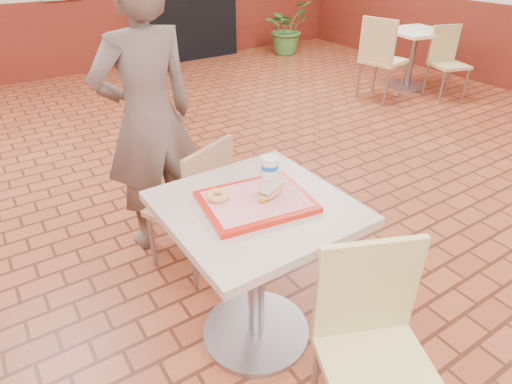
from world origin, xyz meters
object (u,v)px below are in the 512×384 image
main_table (256,252)px  chair_second_left (381,55)px  paper_cup (270,167)px  customer (149,119)px  long_john_donut (270,192)px  serving_tray (256,201)px  potted_plant (287,28)px  second_table (413,49)px  chair_main_front (373,341)px  ring_donut (217,195)px  chair_second_front (447,58)px  chair_main_back (197,202)px

main_table → chair_second_left: size_ratio=0.82×
paper_cup → chair_second_left: bearing=34.5°
customer → long_john_donut: customer is taller
serving_tray → potted_plant: potted_plant is taller
long_john_donut → second_table: size_ratio=0.22×
chair_main_front → paper_cup: paper_cup is taller
chair_main_front → serving_tray: (-0.11, 0.61, 0.32)m
chair_main_front → long_john_donut: 0.70m
ring_donut → chair_second_front: (4.16, 1.81, -0.37)m
serving_tray → chair_second_front: bearing=25.2°
main_table → customer: (-0.07, 1.03, 0.31)m
potted_plant → ring_donut: bearing=-129.6°
ring_donut → chair_second_left: (3.37, 2.15, -0.30)m
chair_main_back → chair_second_front: chair_main_back is taller
customer → ring_donut: (-0.07, -0.95, -0.01)m
paper_cup → potted_plant: size_ratio=0.12×
paper_cup → potted_plant: paper_cup is taller
chair_second_front → chair_second_left: bearing=174.3°
customer → chair_main_front: bearing=90.4°
ring_donut → main_table: bearing=-33.6°
serving_tray → long_john_donut: long_john_donut is taller
chair_main_front → serving_tray: bearing=123.8°
main_table → chair_second_front: chair_second_front is taller
customer → long_john_donut: 1.06m
second_table → serving_tray: bearing=-149.3°
customer → chair_second_front: 4.20m
chair_main_back → chair_second_left: size_ratio=0.87×
serving_tray → potted_plant: bearing=51.9°
serving_tray → paper_cup: 0.21m
chair_second_left → potted_plant: (0.49, 2.51, -0.12)m
chair_main_front → customer: 1.70m
customer → chair_second_front: size_ratio=2.03×
chair_main_back → main_table: bearing=66.4°
chair_second_left → chair_second_front: chair_second_left is taller
main_table → long_john_donut: size_ratio=4.93×
paper_cup → chair_second_left: (3.08, 2.12, -0.33)m
paper_cup → chair_second_front: (3.87, 1.77, -0.40)m
paper_cup → second_table: size_ratio=0.13×
chair_main_back → paper_cup: size_ratio=8.53×
main_table → potted_plant: 6.04m
chair_main_front → main_table: bearing=123.8°
main_table → second_table: 4.62m
chair_main_front → paper_cup: bearing=110.1°
chair_main_front → ring_donut: bearing=132.7°
ring_donut → long_john_donut: bearing=-27.9°
long_john_donut → chair_second_front: bearing=25.7°
serving_tray → second_table: (3.98, 2.36, -0.31)m
chair_main_back → serving_tray: bearing=66.4°
second_table → potted_plant: potted_plant is taller
chair_main_front → second_table: size_ratio=1.18×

